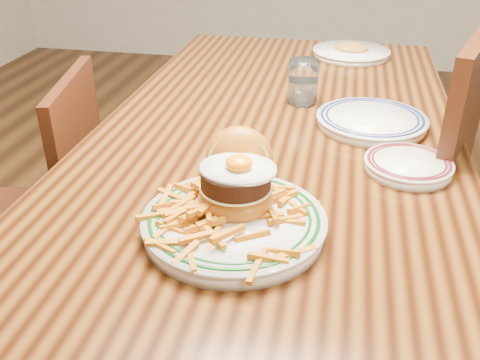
% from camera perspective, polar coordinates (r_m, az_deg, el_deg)
% --- Properties ---
extents(floor, '(6.00, 6.00, 0.00)m').
position_cam_1_polar(floor, '(1.74, 3.25, -17.32)').
color(floor, black).
rests_on(floor, ground).
extents(table, '(0.85, 1.60, 0.75)m').
position_cam_1_polar(table, '(1.34, 4.03, 2.55)').
color(table, black).
rests_on(table, floor).
extents(chair_left, '(0.46, 0.46, 0.84)m').
position_cam_1_polar(chair_left, '(1.60, -19.72, -3.22)').
color(chair_left, '#3F1B0D').
rests_on(chair_left, floor).
extents(main_plate, '(0.31, 0.32, 0.15)m').
position_cam_1_polar(main_plate, '(0.89, -0.54, -2.74)').
color(main_plate, silver).
rests_on(main_plate, table).
extents(side_plate, '(0.18, 0.18, 0.03)m').
position_cam_1_polar(side_plate, '(1.12, 17.52, 1.57)').
color(side_plate, silver).
rests_on(side_plate, table).
extents(rear_plate, '(0.26, 0.26, 0.03)m').
position_cam_1_polar(rear_plate, '(1.32, 13.85, 6.21)').
color(rear_plate, silver).
rests_on(rear_plate, table).
extents(water_glass, '(0.08, 0.08, 0.12)m').
position_cam_1_polar(water_glass, '(1.42, 6.73, 10.09)').
color(water_glass, white).
rests_on(water_glass, table).
extents(far_plate, '(0.25, 0.25, 0.05)m').
position_cam_1_polar(far_plate, '(1.87, 11.78, 13.20)').
color(far_plate, silver).
rests_on(far_plate, table).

